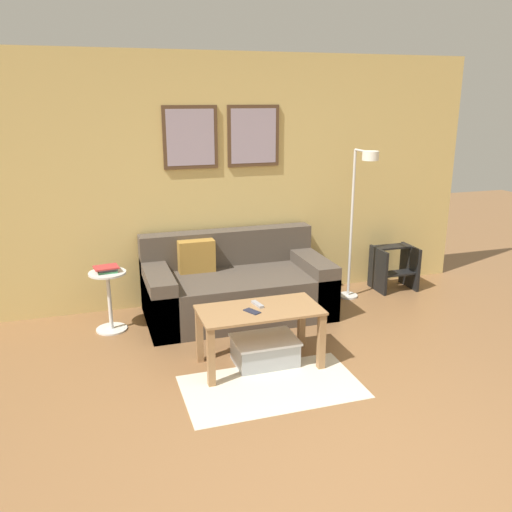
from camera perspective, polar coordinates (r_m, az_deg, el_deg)
name	(u,v)px	position (r m, az deg, el deg)	size (l,w,h in m)	color
ground_plane	(363,482)	(3.42, 11.16, -22.29)	(16.00, 16.00, 0.00)	brown
wall_back	(223,180)	(5.67, -3.50, 7.96)	(5.60, 0.09, 2.55)	#D6B76B
area_rug	(272,387)	(4.24, 1.68, -13.57)	(1.35, 0.76, 0.01)	beige
couch	(236,287)	(5.45, -2.15, -3.31)	(1.81, 0.95, 0.80)	#4C4238
coffee_table	(260,321)	(4.39, 0.38, -6.83)	(0.98, 0.49, 0.49)	#997047
storage_bin	(265,350)	(4.53, 0.93, -9.91)	(0.52, 0.38, 0.22)	#9EA3A8
floor_lamp	(360,204)	(5.65, 10.90, 5.36)	(0.21, 0.50, 1.61)	silver
side_table	(109,296)	(5.23, -15.20, -4.04)	(0.34, 0.34, 0.57)	silver
book_stack	(107,269)	(5.15, -15.40, -1.32)	(0.24, 0.19, 0.05)	#387F4C
remote_control	(258,304)	(4.41, 0.16, -5.10)	(0.04, 0.15, 0.02)	#99999E
cell_phone	(252,311)	(4.29, -0.41, -5.85)	(0.07, 0.14, 0.01)	#1E2338
step_stool	(394,267)	(6.35, 14.33, -1.09)	(0.44, 0.38, 0.49)	black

